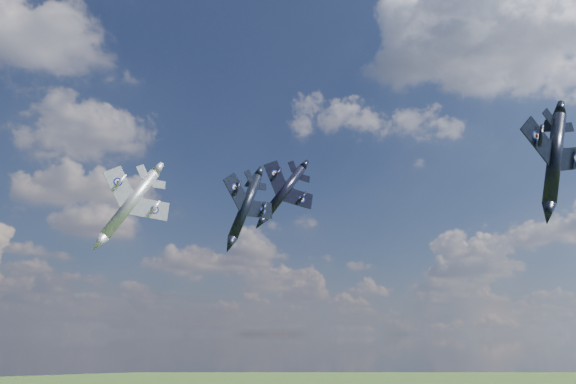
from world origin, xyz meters
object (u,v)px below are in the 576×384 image
jet_high_navy (283,192)px  jet_left_silver (130,204)px  jet_right_navy (555,158)px  jet_lead_navy (245,206)px

jet_high_navy → jet_left_silver: bearing=178.8°
jet_high_navy → jet_left_silver: 22.16m
jet_right_navy → jet_left_silver: bearing=135.5°
jet_high_navy → jet_left_silver: (-21.78, 1.23, -3.89)m
jet_left_silver → jet_right_navy: bearing=-47.6°
jet_lead_navy → jet_high_navy: 12.59m
jet_right_navy → jet_lead_navy: bearing=129.1°
jet_lead_navy → jet_left_silver: size_ratio=0.89×
jet_right_navy → jet_left_silver: 49.84m
jet_right_navy → jet_high_navy: 38.27m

